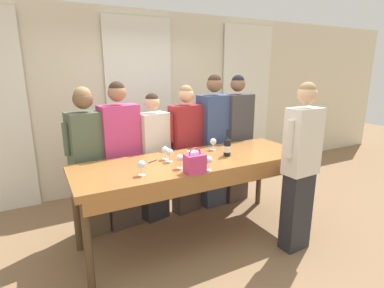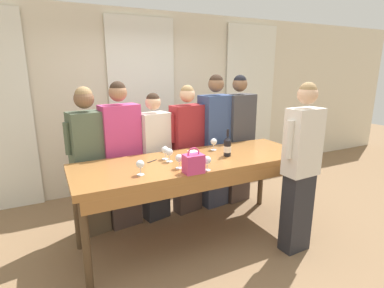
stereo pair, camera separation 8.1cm
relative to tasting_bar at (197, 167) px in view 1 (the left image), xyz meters
name	(u,v)px [view 1 (the left image)]	position (x,y,z in m)	size (l,w,h in m)	color
ground_plane	(196,237)	(0.00, 0.02, -0.88)	(18.00, 18.00, 0.00)	#846647
wall_back	(139,102)	(0.00, 1.93, 0.52)	(12.00, 0.06, 2.80)	beige
curtain_panel_center	(141,106)	(0.00, 1.86, 0.47)	(1.07, 0.03, 2.69)	white
curtain_panel_right	(246,100)	(2.11, 1.86, 0.47)	(1.07, 0.03, 2.69)	white
tasting_bar	(197,167)	(0.00, 0.00, 0.00)	(2.64, 0.89, 0.96)	#9E6633
wine_bottle	(227,146)	(0.38, -0.04, 0.19)	(0.08, 0.08, 0.31)	black
handbag	(195,163)	(-0.22, -0.37, 0.18)	(0.19, 0.14, 0.25)	#C63870
wine_glass_front_left	(142,165)	(-0.69, -0.20, 0.18)	(0.08, 0.08, 0.15)	white
wine_glass_front_mid	(208,160)	(-0.07, -0.36, 0.18)	(0.08, 0.08, 0.15)	white
wine_glass_front_right	(170,153)	(-0.29, 0.06, 0.18)	(0.08, 0.08, 0.15)	white
wine_glass_center_left	(180,159)	(-0.29, -0.18, 0.18)	(0.08, 0.08, 0.15)	white
wine_glass_center_mid	(165,150)	(-0.30, 0.16, 0.18)	(0.08, 0.08, 0.15)	white
wine_glass_center_right	(213,142)	(0.37, 0.25, 0.18)	(0.08, 0.08, 0.15)	white
napkin	(192,151)	(0.11, 0.31, 0.09)	(0.12, 0.12, 0.00)	white
pen	(152,161)	(-0.46, 0.15, 0.09)	(0.13, 0.07, 0.01)	black
guest_olive_jacket	(88,162)	(-1.03, 0.68, 0.02)	(0.50, 0.34, 1.74)	brown
guest_pink_top	(121,156)	(-0.66, 0.68, 0.04)	(0.56, 0.30, 1.79)	#473833
guest_cream_sweater	(154,157)	(-0.24, 0.68, -0.03)	(0.49, 0.31, 1.64)	#28282D
guest_striped_shirt	(186,149)	(0.22, 0.68, 0.01)	(0.55, 0.30, 1.73)	#473833
guest_navy_coat	(213,141)	(0.64, 0.68, 0.07)	(0.54, 0.32, 1.85)	#383D51
guest_beige_cap	(236,139)	(1.03, 0.68, 0.06)	(0.55, 0.32, 1.84)	#473833
host_pouring	(301,166)	(0.86, -0.67, 0.07)	(0.47, 0.23, 1.81)	#28282D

